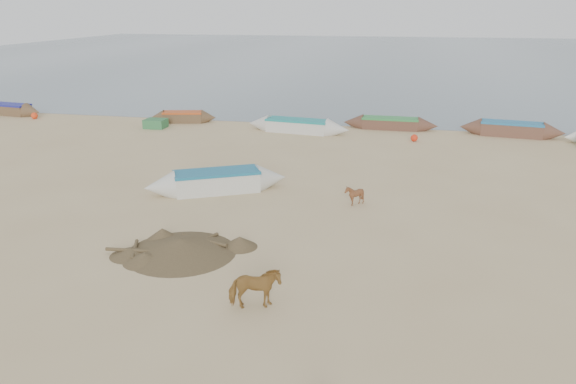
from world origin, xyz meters
name	(u,v)px	position (x,y,z in m)	size (l,w,h in m)	color
ground	(263,257)	(0.00, 0.00, 0.00)	(140.00, 140.00, 0.00)	tan
sea	(384,55)	(0.00, 82.00, 0.01)	(160.00, 160.00, 0.00)	slate
cow_adult	(255,288)	(0.61, -3.27, 0.61)	(0.66, 1.44, 1.22)	olive
calf_front	(354,195)	(2.47, 5.80, 0.45)	(0.72, 0.81, 0.89)	brown
near_canoe	(217,181)	(-3.77, 6.34, 0.48)	(6.41, 1.38, 0.97)	beige
debris_pile	(181,246)	(-2.83, -0.23, 0.25)	(3.78, 3.78, 0.50)	brown
waterline_canoes	(383,126)	(2.89, 20.64, 0.42)	(56.18, 4.11, 0.92)	brown
beach_clutter	(412,132)	(4.80, 19.71, 0.30)	(44.67, 3.55, 0.64)	#316D3E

